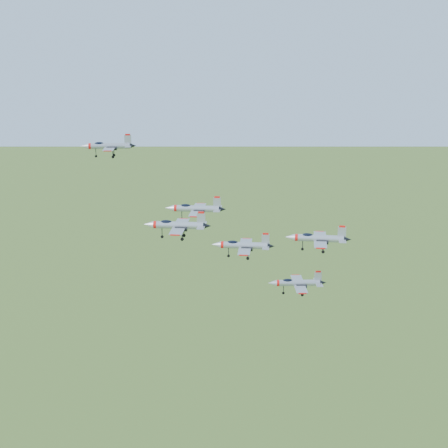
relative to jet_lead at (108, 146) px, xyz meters
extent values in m
cylinder|color=#969BA1|center=(0.34, -0.03, -0.03)|extent=(8.68, 1.95, 1.24)
cone|color=#969BA1|center=(-4.80, 0.40, -0.03)|extent=(1.82, 1.38, 1.24)
cone|color=black|center=(5.30, -0.44, -0.03)|extent=(1.42, 1.16, 1.06)
ellipsoid|color=black|center=(-1.75, 0.15, 0.44)|extent=(2.17, 1.07, 0.79)
cube|color=#969BA1|center=(0.31, -2.71, -0.27)|extent=(2.54, 4.37, 0.13)
cube|color=#969BA1|center=(0.75, 2.62, -0.27)|extent=(2.54, 4.37, 0.13)
cube|color=#969BA1|center=(4.25, -0.35, 1.26)|extent=(1.44, 0.23, 2.01)
cube|color=red|center=(4.25, -0.35, 2.31)|extent=(1.06, 0.22, 0.33)
cylinder|color=#969BA1|center=(16.55, -20.39, -8.85)|extent=(8.48, 3.14, 1.22)
cone|color=#969BA1|center=(11.63, -19.21, -8.85)|extent=(1.92, 1.58, 1.22)
cone|color=black|center=(21.29, -21.52, -8.85)|extent=(1.52, 1.31, 1.04)
ellipsoid|color=black|center=(14.55, -19.91, -8.39)|extent=(2.21, 1.33, 0.77)
cube|color=#969BA1|center=(16.13, -22.98, -9.09)|extent=(3.05, 4.51, 0.13)
cube|color=#969BA1|center=(17.35, -17.88, -9.09)|extent=(3.05, 4.51, 0.13)
cube|color=#969BA1|center=(20.29, -21.28, -7.59)|extent=(1.39, 0.44, 1.97)
cube|color=red|center=(20.29, -21.28, -6.56)|extent=(1.03, 0.37, 0.33)
cylinder|color=#969BA1|center=(11.85, -38.81, -6.45)|extent=(7.92, 2.90, 1.14)
cone|color=#969BA1|center=(7.25, -37.74, -6.45)|extent=(1.79, 1.47, 1.14)
cone|color=black|center=(16.28, -39.85, -6.45)|extent=(1.41, 1.22, 0.97)
ellipsoid|color=black|center=(9.98, -38.38, -6.02)|extent=(2.06, 1.23, 0.72)
cube|color=#969BA1|center=(11.46, -41.24, -6.66)|extent=(2.83, 4.20, 0.12)
cube|color=#969BA1|center=(12.58, -36.47, -6.66)|extent=(2.83, 4.20, 0.12)
cube|color=#969BA1|center=(15.34, -39.63, -5.27)|extent=(1.30, 0.40, 1.84)
cube|color=red|center=(15.34, -39.63, -4.30)|extent=(0.96, 0.34, 0.31)
cylinder|color=#969BA1|center=(27.97, -7.27, -20.94)|extent=(10.08, 3.74, 1.45)
cone|color=#969BA1|center=(22.12, -5.87, -20.94)|extent=(2.29, 1.87, 1.45)
cone|color=black|center=(33.60, -8.62, -20.94)|extent=(1.80, 1.56, 1.23)
ellipsoid|color=black|center=(25.59, -6.70, -20.40)|extent=(2.62, 1.58, 0.92)
cube|color=#969BA1|center=(27.46, -10.35, -21.22)|extent=(3.63, 5.36, 0.16)
cube|color=#969BA1|center=(28.91, -4.29, -21.22)|extent=(3.63, 5.36, 0.16)
cube|color=#969BA1|center=(32.41, -8.33, -19.44)|extent=(1.66, 0.52, 2.34)
cube|color=red|center=(32.41, -8.33, -18.22)|extent=(1.23, 0.44, 0.39)
cylinder|color=#969BA1|center=(37.48, -29.85, -12.62)|extent=(8.65, 3.53, 1.25)
cone|color=#969BA1|center=(32.49, -28.46, -12.62)|extent=(2.00, 1.67, 1.25)
cone|color=black|center=(42.29, -31.20, -12.62)|extent=(1.58, 1.38, 1.06)
ellipsoid|color=black|center=(35.45, -29.29, -12.15)|extent=(2.28, 1.43, 0.79)
cube|color=#969BA1|center=(36.94, -32.49, -12.86)|extent=(3.26, 4.66, 0.13)
cube|color=#969BA1|center=(38.39, -27.32, -12.86)|extent=(3.26, 4.66, 0.13)
cube|color=#969BA1|center=(41.27, -30.92, -11.32)|extent=(1.42, 0.50, 2.02)
cube|color=red|center=(41.27, -30.92, -10.27)|extent=(1.05, 0.41, 0.34)
cylinder|color=#969BA1|center=(37.34, -17.53, -26.03)|extent=(8.90, 2.30, 1.27)
cone|color=#969BA1|center=(32.08, -16.91, -26.03)|extent=(1.90, 1.47, 1.27)
cone|color=black|center=(42.39, -18.13, -26.03)|extent=(1.49, 1.24, 1.08)
ellipsoid|color=black|center=(35.20, -17.28, -25.55)|extent=(2.25, 1.16, 0.81)
cube|color=#969BA1|center=(37.21, -20.28, -26.27)|extent=(2.74, 4.54, 0.14)
cube|color=#969BA1|center=(37.85, -14.83, -26.27)|extent=(2.74, 4.54, 0.14)
cube|color=#969BA1|center=(41.32, -18.00, -24.70)|extent=(1.47, 0.29, 2.06)
cube|color=red|center=(41.32, -18.00, -23.63)|extent=(1.09, 0.26, 0.34)
camera|label=1|loc=(5.54, -132.01, 21.29)|focal=50.00mm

